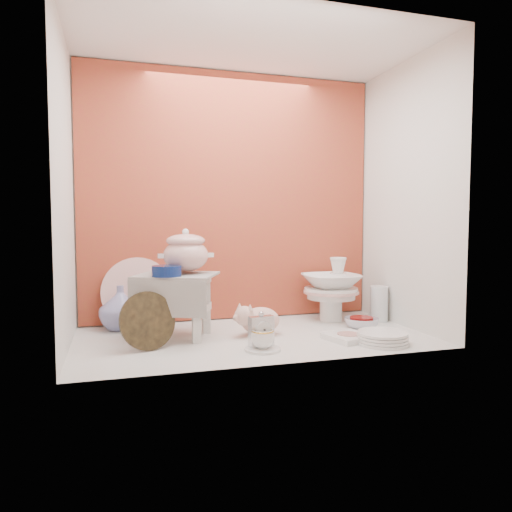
# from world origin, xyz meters

# --- Properties ---
(ground) EXTENTS (1.80, 1.80, 0.00)m
(ground) POSITION_xyz_m (0.00, 0.00, 0.00)
(ground) COLOR silver
(ground) RESTS_ON ground
(niche_shell) EXTENTS (1.86, 1.03, 1.53)m
(niche_shell) POSITION_xyz_m (0.00, 0.18, 0.93)
(niche_shell) COLOR #A63329
(niche_shell) RESTS_ON ground
(step_stool) EXTENTS (0.49, 0.46, 0.33)m
(step_stool) POSITION_xyz_m (-0.38, 0.10, 0.16)
(step_stool) COLOR silver
(step_stool) RESTS_ON ground
(soup_tureen) EXTENTS (0.33, 0.33, 0.23)m
(soup_tureen) POSITION_xyz_m (-0.33, 0.13, 0.45)
(soup_tureen) COLOR white
(soup_tureen) RESTS_ON step_stool
(cobalt_bowl) EXTENTS (0.16, 0.16, 0.05)m
(cobalt_bowl) POSITION_xyz_m (-0.44, 0.01, 0.36)
(cobalt_bowl) COLOR #0B1B53
(cobalt_bowl) RESTS_ON step_stool
(floral_platter) EXTENTS (0.41, 0.13, 0.39)m
(floral_platter) POSITION_xyz_m (-0.57, 0.43, 0.20)
(floral_platter) COLOR white
(floral_platter) RESTS_ON ground
(blue_white_vase) EXTENTS (0.27, 0.27, 0.24)m
(blue_white_vase) POSITION_xyz_m (-0.66, 0.37, 0.12)
(blue_white_vase) COLOR silver
(blue_white_vase) RESTS_ON ground
(lacquer_tray) EXTENTS (0.29, 0.17, 0.27)m
(lacquer_tray) POSITION_xyz_m (-0.54, -0.11, 0.14)
(lacquer_tray) COLOR black
(lacquer_tray) RESTS_ON ground
(mantel_clock) EXTENTS (0.13, 0.06, 0.18)m
(mantel_clock) POSITION_xyz_m (-0.03, -0.24, 0.09)
(mantel_clock) COLOR silver
(mantel_clock) RESTS_ON ground
(plush_pig) EXTENTS (0.28, 0.21, 0.16)m
(plush_pig) POSITION_xyz_m (0.05, 0.03, 0.08)
(plush_pig) COLOR beige
(plush_pig) RESTS_ON ground
(teacup_saucer) EXTENTS (0.22, 0.22, 0.01)m
(teacup_saucer) POSITION_xyz_m (-0.03, -0.27, 0.01)
(teacup_saucer) COLOR white
(teacup_saucer) RESTS_ON ground
(gold_rim_teacup) EXTENTS (0.12, 0.12, 0.09)m
(gold_rim_teacup) POSITION_xyz_m (-0.03, -0.27, 0.06)
(gold_rim_teacup) COLOR white
(gold_rim_teacup) RESTS_ON teacup_saucer
(lattice_dish) EXTENTS (0.25, 0.25, 0.03)m
(lattice_dish) POSITION_xyz_m (0.44, -0.20, 0.01)
(lattice_dish) COLOR white
(lattice_dish) RESTS_ON ground
(dinner_plate_stack) EXTENTS (0.27, 0.27, 0.06)m
(dinner_plate_stack) POSITION_xyz_m (0.57, -0.32, 0.03)
(dinner_plate_stack) COLOR white
(dinner_plate_stack) RESTS_ON ground
(crystal_bowl) EXTENTS (0.25, 0.25, 0.06)m
(crystal_bowl) POSITION_xyz_m (0.64, 0.01, 0.03)
(crystal_bowl) COLOR silver
(crystal_bowl) RESTS_ON ground
(clear_glass_vase) EXTENTS (0.13, 0.13, 0.21)m
(clear_glass_vase) POSITION_xyz_m (0.84, 0.17, 0.11)
(clear_glass_vase) COLOR silver
(clear_glass_vase) RESTS_ON ground
(porcelain_tower) EXTENTS (0.34, 0.34, 0.38)m
(porcelain_tower) POSITION_xyz_m (0.57, 0.26, 0.19)
(porcelain_tower) COLOR white
(porcelain_tower) RESTS_ON ground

